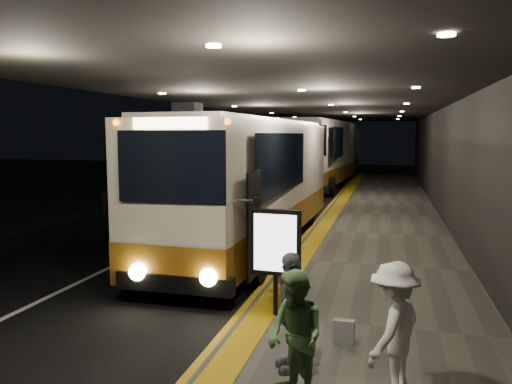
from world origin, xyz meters
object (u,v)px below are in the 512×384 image
Objects in this scene: passenger_waiting_white at (394,329)px; bag_polka at (344,332)px; coach_second at (320,157)px; coach_main at (253,188)px; passenger_waiting_grey at (291,311)px; info_sign at (276,244)px; stanchion_post at (289,261)px; passenger_waiting_green at (295,337)px; coach_third at (337,153)px; passenger_boarding at (285,253)px.

passenger_waiting_white reaches higher than bag_polka.
passenger_waiting_white is (4.28, -24.95, -0.98)m from coach_second.
passenger_waiting_grey is (2.67, -7.88, -0.80)m from coach_main.
stanchion_post is at bearing 96.99° from info_sign.
bag_polka is 3.11m from stanchion_post.
passenger_waiting_grey reaches higher than passenger_waiting_green.
passenger_waiting_white is 0.88× the size of info_sign.
coach_main is 6.27m from info_sign.
passenger_waiting_white is at bearing -62.34° from coach_main.
coach_main is 8.36m from passenger_waiting_grey.
coach_third reaches higher than passenger_boarding.
coach_main is 0.90× the size of coach_second.
coach_third is 35.83m from passenger_waiting_green.
stanchion_post reaches higher than bag_polka.
stanchion_post is at bearing -63.59° from coach_main.
passenger_boarding is at bearing -123.65° from passenger_waiting_white.
coach_third is at bearing 140.29° from passenger_waiting_green.
coach_third reaches higher than passenger_waiting_green.
bag_polka is (0.64, 1.03, -0.63)m from passenger_waiting_grey.
stanchion_post is (-0.98, 4.57, -0.27)m from passenger_waiting_green.
passenger_waiting_green reaches higher than bag_polka.
info_sign reaches higher than passenger_waiting_grey.
bag_polka is (-0.71, 1.36, -0.65)m from passenger_waiting_white.
passenger_waiting_green is at bearing -43.24° from passenger_waiting_white.
bag_polka is at bearing -77.83° from coach_second.
passenger_waiting_white reaches higher than passenger_waiting_green.
coach_main is 16.74m from coach_second.
bag_polka is at bearing -81.57° from coach_third.
coach_third is at bearing 93.86° from stanchion_post.
coach_third is 7.40× the size of passenger_waiting_green.
passenger_waiting_green is (3.14, -25.41, -1.01)m from coach_second.
coach_third is at bearing 95.92° from bag_polka.
passenger_waiting_white is 4.40× the size of bag_polka.
passenger_boarding is 1.66× the size of stanchion_post.
passenger_waiting_grey is at bearing -82.79° from coach_third.
coach_third is at bearing -148.35° from passenger_waiting_white.
coach_main reaches higher than passenger_waiting_white.
bag_polka is 0.20× the size of info_sign.
info_sign is (-0.86, 2.74, 0.49)m from passenger_waiting_green.
stanchion_post is at bearing -127.84° from passenger_waiting_white.
info_sign is (-2.01, 2.28, 0.46)m from passenger_waiting_white.
passenger_waiting_green is 4.68m from stanchion_post.
passenger_waiting_green is (2.88, -8.67, -0.82)m from coach_main.
passenger_waiting_green is at bearing -79.39° from coach_second.
coach_third is 6.73× the size of passenger_boarding.
passenger_waiting_grey is 1.55× the size of stanchion_post.
bag_polka is (3.31, -6.85, -1.43)m from coach_main.
info_sign is at bearing 152.84° from passenger_waiting_green.
coach_second is at bearing 92.41° from coach_main.
passenger_waiting_grey is (-0.21, 0.79, 0.02)m from passenger_waiting_green.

